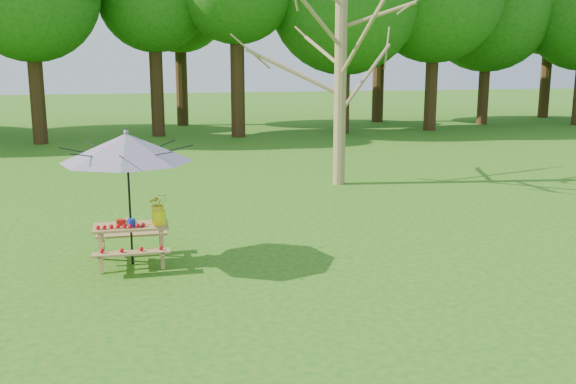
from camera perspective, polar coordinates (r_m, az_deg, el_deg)
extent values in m
plane|color=#1F6813|center=(8.05, 4.50, -12.76)|extent=(120.00, 120.00, 0.00)
cylinder|color=#8B694C|center=(17.27, 4.66, 8.79)|extent=(0.41, 0.41, 4.93)
cube|color=#A07248|center=(10.83, -13.79, -2.98)|extent=(1.20, 0.62, 0.04)
cube|color=#A07248|center=(10.37, -13.74, -5.28)|extent=(1.20, 0.22, 0.04)
cube|color=#A07248|center=(11.43, -13.71, -3.70)|extent=(1.20, 0.22, 0.04)
cylinder|color=black|center=(10.72, -13.92, -0.52)|extent=(0.04, 0.04, 2.25)
cone|color=teal|center=(10.58, -14.13, 3.85)|extent=(2.30, 2.30, 0.46)
sphere|color=teal|center=(10.55, -14.20, 5.20)|extent=(0.08, 0.08, 0.08)
cube|color=red|center=(10.83, -14.62, -2.63)|extent=(0.14, 0.12, 0.10)
cylinder|color=#152EB0|center=(10.70, -13.74, -2.68)|extent=(0.13, 0.13, 0.13)
cube|color=beige|center=(10.98, -14.09, -2.49)|extent=(0.13, 0.13, 0.07)
cylinder|color=#FFEE0D|center=(10.76, -11.41, -2.21)|extent=(0.23, 0.23, 0.23)
imported|color=yellow|center=(10.71, -11.46, -1.03)|extent=(0.36, 0.33, 0.35)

